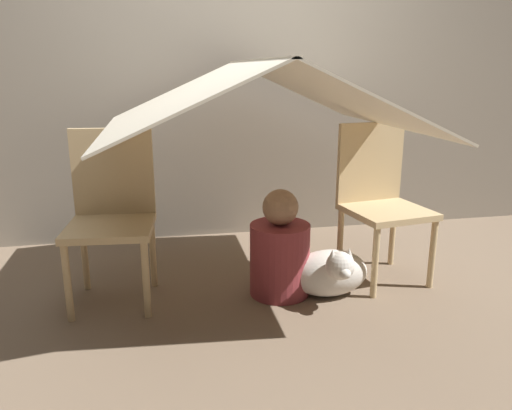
{
  "coord_description": "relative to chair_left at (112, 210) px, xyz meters",
  "views": [
    {
      "loc": [
        -0.5,
        -2.5,
        1.21
      ],
      "look_at": [
        0.0,
        0.05,
        0.5
      ],
      "focal_mm": 35.0,
      "sensor_mm": 36.0,
      "label": 1
    }
  ],
  "objects": [
    {
      "name": "dog",
      "position": [
        1.14,
        -0.24,
        -0.35
      ],
      "size": [
        0.43,
        0.39,
        0.33
      ],
      "color": "silver",
      "rests_on": "ground_plane"
    },
    {
      "name": "chair_left",
      "position": [
        0.0,
        0.0,
        0.0
      ],
      "size": [
        0.47,
        0.47,
        0.91
      ],
      "rotation": [
        0.0,
        0.0,
        -0.09
      ],
      "color": "#D1B27F",
      "rests_on": "ground_plane"
    },
    {
      "name": "ground_plane",
      "position": [
        0.76,
        -0.14,
        -0.49
      ],
      "size": [
        8.8,
        8.8,
        0.0
      ],
      "primitive_type": "plane",
      "color": "#7A6651"
    },
    {
      "name": "person_front",
      "position": [
        0.88,
        -0.15,
        -0.25
      ],
      "size": [
        0.33,
        0.33,
        0.6
      ],
      "color": "maroon",
      "rests_on": "ground_plane"
    },
    {
      "name": "wall_back",
      "position": [
        0.76,
        0.98,
        0.76
      ],
      "size": [
        7.0,
        0.05,
        2.5
      ],
      "color": "gray",
      "rests_on": "ground_plane"
    },
    {
      "name": "chair_right",
      "position": [
        1.52,
        -0.0,
        0.0
      ],
      "size": [
        0.5,
        0.5,
        0.91
      ],
      "rotation": [
        0.0,
        0.0,
        0.16
      ],
      "color": "#D1B27F",
      "rests_on": "ground_plane"
    },
    {
      "name": "sheet_canopy",
      "position": [
        0.76,
        -0.08,
        0.59
      ],
      "size": [
        1.54,
        1.52,
        0.35
      ],
      "color": "silver"
    }
  ]
}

